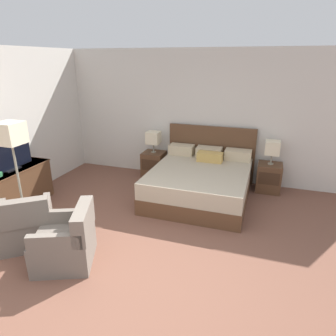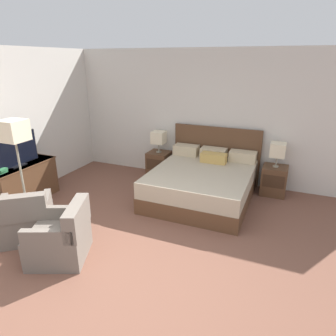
{
  "view_description": "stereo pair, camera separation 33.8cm",
  "coord_description": "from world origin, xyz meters",
  "px_view_note": "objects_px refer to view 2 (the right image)",
  "views": [
    {
      "loc": [
        1.33,
        -2.38,
        2.43
      ],
      "look_at": [
        -0.14,
        1.99,
        0.75
      ],
      "focal_mm": 32.0,
      "sensor_mm": 36.0,
      "label": 1
    },
    {
      "loc": [
        1.65,
        -2.26,
        2.43
      ],
      "look_at": [
        -0.14,
        1.99,
        0.75
      ],
      "focal_mm": 32.0,
      "sensor_mm": 36.0,
      "label": 2
    }
  ],
  "objects_px": {
    "nightstand_left": "(159,164)",
    "dresser": "(24,183)",
    "tv": "(14,151)",
    "armchair_companion": "(62,238)",
    "nightstand_right": "(274,180)",
    "table_lamp_right": "(278,150)",
    "floor_lamp": "(15,137)",
    "bed": "(203,182)",
    "table_lamp_left": "(159,138)",
    "armchair_by_window": "(26,220)"
  },
  "relations": [
    {
      "from": "nightstand_left",
      "to": "dresser",
      "type": "height_order",
      "value": "dresser"
    },
    {
      "from": "tv",
      "to": "armchair_companion",
      "type": "bearing_deg",
      "value": -28.81
    },
    {
      "from": "nightstand_right",
      "to": "armchair_companion",
      "type": "distance_m",
      "value": 3.89
    },
    {
      "from": "table_lamp_right",
      "to": "floor_lamp",
      "type": "relative_size",
      "value": 0.28
    },
    {
      "from": "nightstand_right",
      "to": "tv",
      "type": "distance_m",
      "value": 4.67
    },
    {
      "from": "bed",
      "to": "table_lamp_left",
      "type": "xyz_separation_m",
      "value": [
        -1.2,
        0.69,
        0.56
      ]
    },
    {
      "from": "table_lamp_left",
      "to": "table_lamp_right",
      "type": "distance_m",
      "value": 2.39
    },
    {
      "from": "armchair_companion",
      "to": "table_lamp_right",
      "type": "bearing_deg",
      "value": 52.93
    },
    {
      "from": "table_lamp_right",
      "to": "nightstand_right",
      "type": "bearing_deg",
      "value": -90.0
    },
    {
      "from": "table_lamp_left",
      "to": "table_lamp_right",
      "type": "bearing_deg",
      "value": 0.0
    },
    {
      "from": "nightstand_right",
      "to": "floor_lamp",
      "type": "relative_size",
      "value": 0.34
    },
    {
      "from": "bed",
      "to": "nightstand_left",
      "type": "distance_m",
      "value": 1.38
    },
    {
      "from": "tv",
      "to": "armchair_by_window",
      "type": "relative_size",
      "value": 0.95
    },
    {
      "from": "dresser",
      "to": "armchair_by_window",
      "type": "bearing_deg",
      "value": -42.14
    },
    {
      "from": "table_lamp_left",
      "to": "tv",
      "type": "distance_m",
      "value": 2.74
    },
    {
      "from": "nightstand_right",
      "to": "table_lamp_left",
      "type": "xyz_separation_m",
      "value": [
        -2.39,
        0.0,
        0.6
      ]
    },
    {
      "from": "armchair_by_window",
      "to": "table_lamp_left",
      "type": "bearing_deg",
      "value": 75.75
    },
    {
      "from": "dresser",
      "to": "armchair_by_window",
      "type": "height_order",
      "value": "armchair_by_window"
    },
    {
      "from": "table_lamp_left",
      "to": "armchair_by_window",
      "type": "distance_m",
      "value": 3.09
    },
    {
      "from": "dresser",
      "to": "floor_lamp",
      "type": "relative_size",
      "value": 0.77
    },
    {
      "from": "table_lamp_right",
      "to": "floor_lamp",
      "type": "height_order",
      "value": "floor_lamp"
    },
    {
      "from": "dresser",
      "to": "floor_lamp",
      "type": "height_order",
      "value": "floor_lamp"
    },
    {
      "from": "nightstand_left",
      "to": "nightstand_right",
      "type": "distance_m",
      "value": 2.39
    },
    {
      "from": "nightstand_left",
      "to": "floor_lamp",
      "type": "bearing_deg",
      "value": -114.91
    },
    {
      "from": "dresser",
      "to": "nightstand_right",
      "type": "bearing_deg",
      "value": 26.85
    },
    {
      "from": "nightstand_right",
      "to": "dresser",
      "type": "distance_m",
      "value": 4.59
    },
    {
      "from": "nightstand_right",
      "to": "floor_lamp",
      "type": "height_order",
      "value": "floor_lamp"
    },
    {
      "from": "nightstand_right",
      "to": "table_lamp_left",
      "type": "height_order",
      "value": "table_lamp_left"
    },
    {
      "from": "nightstand_right",
      "to": "armchair_companion",
      "type": "relative_size",
      "value": 0.61
    },
    {
      "from": "bed",
      "to": "table_lamp_left",
      "type": "bearing_deg",
      "value": 149.97
    },
    {
      "from": "table_lamp_right",
      "to": "armchair_companion",
      "type": "bearing_deg",
      "value": -127.07
    },
    {
      "from": "tv",
      "to": "floor_lamp",
      "type": "relative_size",
      "value": 0.57
    },
    {
      "from": "armchair_companion",
      "to": "nightstand_right",
      "type": "bearing_deg",
      "value": 52.92
    },
    {
      "from": "nightstand_right",
      "to": "table_lamp_left",
      "type": "relative_size",
      "value": 1.21
    },
    {
      "from": "bed",
      "to": "armchair_companion",
      "type": "bearing_deg",
      "value": -115.5
    },
    {
      "from": "nightstand_right",
      "to": "dresser",
      "type": "height_order",
      "value": "dresser"
    },
    {
      "from": "bed",
      "to": "table_lamp_right",
      "type": "relative_size",
      "value": 4.38
    },
    {
      "from": "dresser",
      "to": "armchair_companion",
      "type": "bearing_deg",
      "value": -30.58
    },
    {
      "from": "floor_lamp",
      "to": "table_lamp_left",
      "type": "bearing_deg",
      "value": 65.11
    },
    {
      "from": "nightstand_left",
      "to": "dresser",
      "type": "relative_size",
      "value": 0.45
    },
    {
      "from": "nightstand_left",
      "to": "armchair_by_window",
      "type": "height_order",
      "value": "armchair_by_window"
    },
    {
      "from": "nightstand_left",
      "to": "table_lamp_right",
      "type": "relative_size",
      "value": 1.21
    },
    {
      "from": "nightstand_left",
      "to": "tv",
      "type": "xyz_separation_m",
      "value": [
        -1.7,
        -2.15,
        0.7
      ]
    },
    {
      "from": "dresser",
      "to": "tv",
      "type": "bearing_deg",
      "value": -87.99
    },
    {
      "from": "table_lamp_right",
      "to": "dresser",
      "type": "distance_m",
      "value": 4.62
    },
    {
      "from": "nightstand_left",
      "to": "tv",
      "type": "height_order",
      "value": "tv"
    },
    {
      "from": "dresser",
      "to": "armchair_by_window",
      "type": "relative_size",
      "value": 1.28
    },
    {
      "from": "bed",
      "to": "table_lamp_right",
      "type": "xyz_separation_m",
      "value": [
        1.19,
        0.69,
        0.56
      ]
    },
    {
      "from": "nightstand_left",
      "to": "armchair_by_window",
      "type": "relative_size",
      "value": 0.57
    },
    {
      "from": "armchair_by_window",
      "to": "armchair_companion",
      "type": "xyz_separation_m",
      "value": [
        0.79,
        -0.17,
        0.0
      ]
    }
  ]
}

